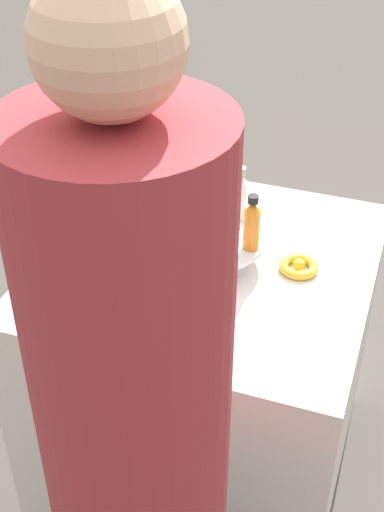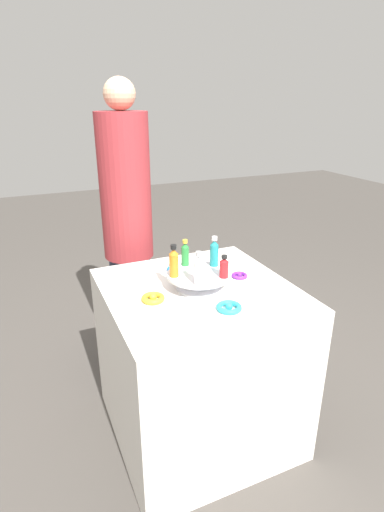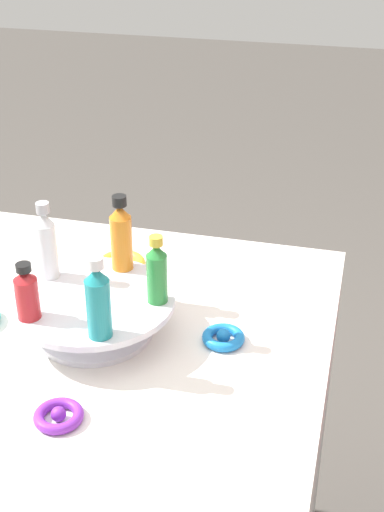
{
  "view_description": "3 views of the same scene",
  "coord_description": "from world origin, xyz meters",
  "views": [
    {
      "loc": [
        0.44,
        -1.39,
        1.87
      ],
      "look_at": [
        0.04,
        -0.23,
        0.98
      ],
      "focal_mm": 50.0,
      "sensor_mm": 36.0,
      "label": 1
    },
    {
      "loc": [
        0.68,
        1.46,
        1.6
      ],
      "look_at": [
        0.01,
        -0.06,
        0.94
      ],
      "focal_mm": 28.0,
      "sensor_mm": 36.0,
      "label": 2
    },
    {
      "loc": [
        -0.97,
        -0.43,
        1.53
      ],
      "look_at": [
        0.03,
        -0.17,
        0.96
      ],
      "focal_mm": 50.0,
      "sensor_mm": 36.0,
      "label": 3
    }
  ],
  "objects": [
    {
      "name": "bottle_red",
      "position": [
        -0.08,
        0.08,
        0.92
      ],
      "size": [
        0.04,
        0.04,
        0.1
      ],
      "color": "#B21E23",
      "rests_on": "display_stand"
    },
    {
      "name": "bottle_orange",
      "position": [
        0.11,
        -0.02,
        0.94
      ],
      "size": [
        0.04,
        0.04,
        0.15
      ],
      "color": "orange",
      "rests_on": "display_stand"
    },
    {
      "name": "ribbon_bow_gold",
      "position": [
        0.23,
        0.03,
        0.81
      ],
      "size": [
        0.1,
        0.1,
        0.03
      ],
      "color": "gold",
      "rests_on": "party_table"
    },
    {
      "name": "bottle_green",
      "position": [
        0.02,
        -0.11,
        0.93
      ],
      "size": [
        0.04,
        0.04,
        0.12
      ],
      "color": "#288438",
      "rests_on": "display_stand"
    },
    {
      "name": "ribbon_bow_purple",
      "position": [
        -0.23,
        -0.03,
        0.81
      ],
      "size": [
        0.08,
        0.08,
        0.02
      ],
      "color": "purple",
      "rests_on": "party_table"
    },
    {
      "name": "party_table",
      "position": [
        0.0,
        0.0,
        0.4
      ],
      "size": [
        0.82,
        0.82,
        0.8
      ],
      "color": "silver",
      "rests_on": "ground_plane"
    },
    {
      "name": "ribbon_bow_blue",
      "position": [
        0.03,
        -0.23,
        0.81
      ],
      "size": [
        0.07,
        0.07,
        0.03
      ],
      "color": "blue",
      "rests_on": "party_table"
    },
    {
      "name": "bottle_clear",
      "position": [
        0.05,
        0.1,
        0.94
      ],
      "size": [
        0.04,
        0.04,
        0.15
      ],
      "color": "silver",
      "rests_on": "display_stand"
    },
    {
      "name": "display_stand",
      "position": [
        0.0,
        0.0,
        0.84
      ],
      "size": [
        0.29,
        0.29,
        0.07
      ],
      "color": "silver",
      "rests_on": "party_table"
    },
    {
      "name": "bottle_teal",
      "position": [
        -0.1,
        -0.05,
        0.94
      ],
      "size": [
        0.04,
        0.04,
        0.14
      ],
      "color": "teal",
      "rests_on": "display_stand"
    }
  ]
}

